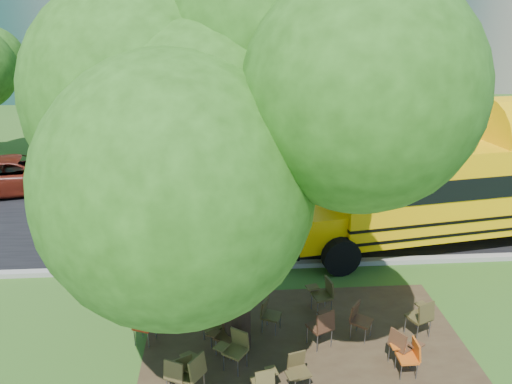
{
  "coord_description": "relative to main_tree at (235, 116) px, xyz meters",
  "views": [
    {
      "loc": [
        -0.71,
        -9.43,
        7.07
      ],
      "look_at": [
        0.23,
        3.84,
        1.98
      ],
      "focal_mm": 35.0,
      "sensor_mm": 36.0,
      "label": 1
    }
  ],
  "objects": [
    {
      "name": "ground",
      "position": [
        0.47,
        0.46,
        -5.13
      ],
      "size": [
        160.0,
        160.0,
        0.0
      ],
      "primitive_type": "plane",
      "color": "#2D5A1C",
      "rests_on": "ground"
    },
    {
      "name": "dirt_patch",
      "position": [
        1.47,
        -0.04,
        -5.12
      ],
      "size": [
        7.0,
        4.5,
        0.03
      ],
      "primitive_type": "cube",
      "color": "#382819",
      "rests_on": "ground"
    },
    {
      "name": "asphalt_road",
      "position": [
        0.47,
        7.46,
        -5.11
      ],
      "size": [
        80.0,
        8.0,
        0.04
      ],
      "primitive_type": "cube",
      "color": "black",
      "rests_on": "ground"
    },
    {
      "name": "kerb_near",
      "position": [
        0.47,
        3.46,
        -5.06
      ],
      "size": [
        80.0,
        0.25,
        0.14
      ],
      "primitive_type": "cube",
      "color": "gray",
      "rests_on": "ground"
    },
    {
      "name": "kerb_far",
      "position": [
        0.47,
        11.56,
        -5.06
      ],
      "size": [
        80.0,
        0.25,
        0.14
      ],
      "primitive_type": "cube",
      "color": "gray",
      "rests_on": "ground"
    },
    {
      "name": "bg_tree_2",
      "position": [
        -4.53,
        16.46,
        -0.92
      ],
      "size": [
        4.8,
        4.8,
        6.62
      ],
      "color": "black",
      "rests_on": "ground"
    },
    {
      "name": "bg_tree_3",
      "position": [
        8.47,
        14.46,
        -0.1
      ],
      "size": [
        5.6,
        5.6,
        7.84
      ],
      "color": "black",
      "rests_on": "ground"
    },
    {
      "name": "main_tree",
      "position": [
        0.0,
        0.0,
        0.0
      ],
      "size": [
        7.11,
        7.11,
        8.7
      ],
      "color": "black",
      "rests_on": "ground"
    },
    {
      "name": "school_bus",
      "position": [
        8.65,
        5.19,
        -3.27
      ],
      "size": [
        13.4,
        4.75,
        3.21
      ],
      "rotation": [
        0.0,
        0.0,
        0.15
      ],
      "color": "#F6B407",
      "rests_on": "ground"
    },
    {
      "name": "chair_0",
      "position": [
        -1.11,
        -1.17,
        -4.61
      ],
      "size": [
        0.56,
        0.69,
        0.84
      ],
      "rotation": [
        0.0,
        0.0,
        0.51
      ],
      "color": "#4E4521",
      "rests_on": "ground"
    },
    {
      "name": "chair_1",
      "position": [
        -1.17,
        -1.34,
        -4.59
      ],
      "size": [
        0.72,
        0.56,
        0.87
      ],
      "rotation": [
        0.0,
        0.0,
        -0.45
      ],
      "color": "brown",
      "rests_on": "ground"
    },
    {
      "name": "chair_2",
      "position": [
        -0.9,
        -1.34,
        -4.54
      ],
      "size": [
        0.65,
        0.82,
        0.96
      ],
      "rotation": [
        0.0,
        0.0,
        0.94
      ],
      "color": "#494220",
      "rests_on": "ground"
    },
    {
      "name": "chair_3",
      "position": [
        -0.07,
        -0.64,
        -4.59
      ],
      "size": [
        0.75,
        0.59,
        0.88
      ],
      "rotation": [
        0.0,
        0.0,
        2.53
      ],
      "color": "brown",
      "rests_on": "ground"
    },
    {
      "name": "chair_4",
      "position": [
        0.44,
        -1.6,
        -4.64
      ],
      "size": [
        0.54,
        0.56,
        0.8
      ],
      "rotation": [
        0.0,
        0.0,
        0.22
      ],
      "color": "brown",
      "rests_on": "ground"
    },
    {
      "name": "chair_5",
      "position": [
        1.1,
        -1.3,
        -4.65
      ],
      "size": [
        0.53,
        0.57,
        0.78
      ],
      "rotation": [
        0.0,
        0.0,
        3.41
      ],
      "color": "#463B1E",
      "rests_on": "ground"
    },
    {
      "name": "chair_6",
      "position": [
        3.39,
        -1.07,
        -4.62
      ],
      "size": [
        0.48,
        0.53,
        0.82
      ],
      "rotation": [
        0.0,
        0.0,
        1.58
      ],
      "color": "#C55515",
      "rests_on": "ground"
    },
    {
      "name": "chair_7",
      "position": [
        3.32,
        -0.8,
        -4.6
      ],
      "size": [
        0.72,
        0.58,
        0.87
      ],
      "rotation": [
        0.0,
        0.0,
        -1.01
      ],
      "color": "#50301C",
      "rests_on": "ground"
    },
    {
      "name": "chair_8",
      "position": [
        -1.98,
        0.33,
        -4.59
      ],
      "size": [
        0.54,
        0.69,
        0.87
      ],
      "rotation": [
        0.0,
        0.0,
        1.21
      ],
      "color": "#AA2812",
      "rests_on": "ground"
    },
    {
      "name": "chair_9",
      "position": [
        -0.25,
        -0.13,
        -4.61
      ],
      "size": [
        0.7,
        0.55,
        0.84
      ],
      "rotation": [
        0.0,
        0.0,
        2.63
      ],
      "color": "#3E2C16",
      "rests_on": "ground"
    },
    {
      "name": "chair_10",
      "position": [
        0.72,
        0.52,
        -4.62
      ],
      "size": [
        0.53,
        0.67,
        0.82
      ],
      "rotation": [
        0.0,
        0.0,
        -2.02
      ],
      "color": "#453D1E",
      "rests_on": "ground"
    },
    {
      "name": "chair_11",
      "position": [
        1.82,
        -0.1,
        -4.53
      ],
      "size": [
        0.65,
        0.77,
        0.96
      ],
      "rotation": [
        0.0,
        0.0,
        0.44
      ],
      "color": "#432618",
      "rests_on": "ground"
    },
    {
      "name": "chair_12",
      "position": [
        2.69,
        0.15,
        -4.6
      ],
      "size": [
        0.58,
        0.74,
        0.86
      ],
      "rotation": [
        0.0,
        0.0,
        4.05
      ],
      "color": "#4B2E1B",
      "rests_on": "ground"
    },
    {
      "name": "chair_13",
      "position": [
        4.09,
        0.1,
        -4.54
      ],
      "size": [
        0.65,
        0.75,
        0.96
      ],
      "rotation": [
        0.0,
        0.0,
        0.41
      ],
      "color": "#453B1E",
      "rests_on": "ground"
    },
    {
      "name": "chair_14",
      "position": [
        -0.57,
        0.26,
        -4.61
      ],
      "size": [
        0.57,
        0.69,
        0.84
      ],
      "rotation": [
        0.0,
        0.0,
        3.66
      ],
      "color": "#4B4520",
      "rests_on": "ground"
    },
    {
      "name": "chair_15",
      "position": [
        2.11,
        1.21,
        -4.57
      ],
      "size": [
        0.65,
        0.62,
        0.91
      ],
      "rotation": [
        0.0,
        0.0,
        1.8
      ],
      "color": "#433B1D",
      "rests_on": "ground"
    },
    {
      "name": "black_car",
      "position": [
        -4.11,
        5.63,
        -4.48
      ],
      "size": [
        4.08,
        2.87,
        1.29
      ],
      "primitive_type": "imported",
      "rotation": [
        0.0,
        0.0,
        1.17
      ],
      "color": "black",
      "rests_on": "ground"
    },
    {
      "name": "bg_car_red",
      "position": [
        -8.29,
        10.17,
        -4.41
      ],
      "size": [
        5.6,
        3.49,
        1.44
      ],
      "primitive_type": "imported",
      "rotation": [
        0.0,
        0.0,
        1.79
      ],
      "color": "#601B10",
      "rests_on": "ground"
    }
  ]
}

